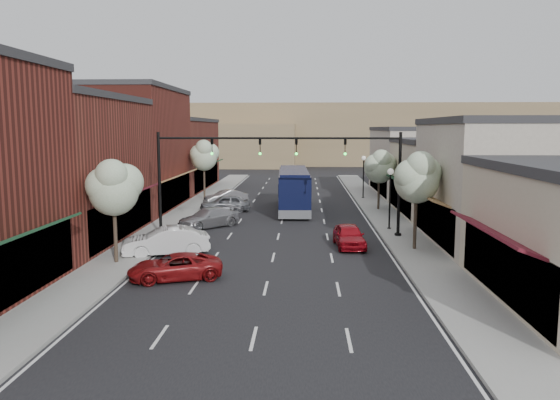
# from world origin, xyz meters

# --- Properties ---
(ground) EXTENTS (160.00, 160.00, 0.00)m
(ground) POSITION_xyz_m (0.00, 0.00, 0.00)
(ground) COLOR black
(ground) RESTS_ON ground
(sidewalk_left) EXTENTS (2.80, 73.00, 0.15)m
(sidewalk_left) POSITION_xyz_m (-8.40, 18.50, 0.07)
(sidewalk_left) COLOR gray
(sidewalk_left) RESTS_ON ground
(sidewalk_right) EXTENTS (2.80, 73.00, 0.15)m
(sidewalk_right) POSITION_xyz_m (8.40, 18.50, 0.07)
(sidewalk_right) COLOR gray
(sidewalk_right) RESTS_ON ground
(curb_left) EXTENTS (0.25, 73.00, 0.17)m
(curb_left) POSITION_xyz_m (-7.00, 18.50, 0.07)
(curb_left) COLOR gray
(curb_left) RESTS_ON ground
(curb_right) EXTENTS (0.25, 73.00, 0.17)m
(curb_right) POSITION_xyz_m (7.00, 18.50, 0.07)
(curb_right) COLOR gray
(curb_right) RESTS_ON ground
(bldg_left_midnear) EXTENTS (10.14, 14.10, 9.40)m
(bldg_left_midnear) POSITION_xyz_m (-14.23, 6.00, 4.66)
(bldg_left_midnear) COLOR maroon
(bldg_left_midnear) RESTS_ON ground
(bldg_left_midfar) EXTENTS (10.14, 14.10, 10.90)m
(bldg_left_midfar) POSITION_xyz_m (-14.24, 20.00, 5.40)
(bldg_left_midfar) COLOR maroon
(bldg_left_midfar) RESTS_ON ground
(bldg_left_far) EXTENTS (10.14, 18.10, 8.40)m
(bldg_left_far) POSITION_xyz_m (-14.22, 36.00, 4.16)
(bldg_left_far) COLOR maroon
(bldg_left_far) RESTS_ON ground
(bldg_right_midnear) EXTENTS (9.14, 12.10, 7.90)m
(bldg_right_midnear) POSITION_xyz_m (13.72, 6.00, 3.91)
(bldg_right_midnear) COLOR #BAB09F
(bldg_right_midnear) RESTS_ON ground
(bldg_right_midfar) EXTENTS (9.14, 12.10, 6.40)m
(bldg_right_midfar) POSITION_xyz_m (13.70, 18.00, 3.17)
(bldg_right_midfar) COLOR #C2B29A
(bldg_right_midfar) RESTS_ON ground
(bldg_right_far) EXTENTS (9.14, 16.10, 7.40)m
(bldg_right_far) POSITION_xyz_m (13.71, 32.00, 3.66)
(bldg_right_far) COLOR #BAB09F
(bldg_right_far) RESTS_ON ground
(hill_far) EXTENTS (120.00, 30.00, 12.00)m
(hill_far) POSITION_xyz_m (0.00, 90.00, 6.00)
(hill_far) COLOR #7A6647
(hill_far) RESTS_ON ground
(hill_near) EXTENTS (50.00, 20.00, 8.00)m
(hill_near) POSITION_xyz_m (-25.00, 78.00, 4.00)
(hill_near) COLOR #7A6647
(hill_near) RESTS_ON ground
(signal_mast_right) EXTENTS (8.22, 0.46, 7.00)m
(signal_mast_right) POSITION_xyz_m (5.62, 8.00, 4.62)
(signal_mast_right) COLOR black
(signal_mast_right) RESTS_ON ground
(signal_mast_left) EXTENTS (8.22, 0.46, 7.00)m
(signal_mast_left) POSITION_xyz_m (-5.62, 8.00, 4.62)
(signal_mast_left) COLOR black
(signal_mast_left) RESTS_ON ground
(tree_right_near) EXTENTS (2.85, 2.65, 5.95)m
(tree_right_near) POSITION_xyz_m (8.35, 3.94, 4.45)
(tree_right_near) COLOR #47382B
(tree_right_near) RESTS_ON ground
(tree_right_far) EXTENTS (2.85, 2.65, 5.43)m
(tree_right_far) POSITION_xyz_m (8.35, 19.94, 3.99)
(tree_right_far) COLOR #47382B
(tree_right_far) RESTS_ON ground
(tree_left_near) EXTENTS (2.85, 2.65, 5.69)m
(tree_left_near) POSITION_xyz_m (-8.25, -0.06, 4.22)
(tree_left_near) COLOR #47382B
(tree_left_near) RESTS_ON ground
(tree_left_far) EXTENTS (2.85, 2.65, 6.13)m
(tree_left_far) POSITION_xyz_m (-8.25, 25.94, 4.60)
(tree_left_far) COLOR #47382B
(tree_left_far) RESTS_ON ground
(lamp_post_near) EXTENTS (0.44, 0.44, 4.44)m
(lamp_post_near) POSITION_xyz_m (7.80, 10.50, 3.01)
(lamp_post_near) COLOR black
(lamp_post_near) RESTS_ON ground
(lamp_post_far) EXTENTS (0.44, 0.44, 4.44)m
(lamp_post_far) POSITION_xyz_m (7.80, 28.00, 3.01)
(lamp_post_far) COLOR black
(lamp_post_far) RESTS_ON ground
(coach_bus) EXTENTS (3.02, 11.96, 3.63)m
(coach_bus) POSITION_xyz_m (0.80, 19.89, 1.89)
(coach_bus) COLOR black
(coach_bus) RESTS_ON ground
(red_hatchback) EXTENTS (1.99, 4.30, 1.43)m
(red_hatchback) POSITION_xyz_m (4.49, 4.88, 0.71)
(red_hatchback) COLOR maroon
(red_hatchback) RESTS_ON ground
(parked_car_a) EXTENTS (4.91, 3.39, 1.25)m
(parked_car_a) POSITION_xyz_m (-4.48, -2.72, 0.62)
(parked_car_a) COLOR maroon
(parked_car_a) RESTS_ON ground
(parked_car_b) EXTENTS (5.21, 3.17, 1.62)m
(parked_car_b) POSITION_xyz_m (-6.20, 2.29, 0.81)
(parked_car_b) COLOR silver
(parked_car_b) RESTS_ON ground
(parked_car_c) EXTENTS (4.86, 4.83, 1.41)m
(parked_car_c) POSITION_xyz_m (-5.28, 11.22, 0.71)
(parked_car_c) COLOR gray
(parked_car_c) RESTS_ON ground
(parked_car_d) EXTENTS (4.66, 2.76, 1.49)m
(parked_car_d) POSITION_xyz_m (-5.15, 18.65, 0.74)
(parked_car_d) COLOR slate
(parked_car_d) RESTS_ON ground
(parked_car_e) EXTENTS (4.28, 3.50, 1.37)m
(parked_car_e) POSITION_xyz_m (-5.76, 23.36, 0.69)
(parked_car_e) COLOR #A4A3A8
(parked_car_e) RESTS_ON ground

